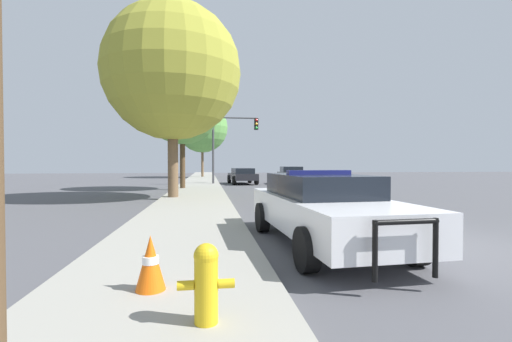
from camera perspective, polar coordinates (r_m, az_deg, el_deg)
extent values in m
plane|color=#4F4F54|center=(8.02, 27.07, -10.74)|extent=(110.00, 110.00, 0.00)
cube|color=#99968C|center=(6.62, -13.11, -12.61)|extent=(3.00, 110.00, 0.13)
cube|color=white|center=(7.06, 11.19, -6.75)|extent=(2.14, 5.17, 0.64)
cube|color=black|center=(7.24, 10.45, -2.29)|extent=(1.75, 2.72, 0.43)
cylinder|color=black|center=(6.20, 24.95, -10.95)|extent=(0.28, 0.71, 0.70)
cylinder|color=black|center=(5.35, 8.40, -12.80)|extent=(0.28, 0.71, 0.70)
cylinder|color=black|center=(8.90, 12.83, -7.18)|extent=(0.28, 0.71, 0.70)
cylinder|color=black|center=(8.33, 1.07, -7.72)|extent=(0.28, 0.71, 0.70)
cylinder|color=black|center=(5.01, 27.74, -11.26)|extent=(0.07, 0.07, 0.76)
cylinder|color=black|center=(4.54, 19.21, -12.48)|extent=(0.07, 0.07, 0.76)
cylinder|color=black|center=(4.70, 23.73, -7.76)|extent=(0.89, 0.12, 0.07)
cube|color=navy|center=(7.23, 10.46, -0.22)|extent=(1.36, 0.27, 0.09)
cube|color=navy|center=(7.46, 17.96, -6.11)|extent=(0.20, 3.65, 0.18)
cylinder|color=gold|center=(3.47, -8.30, -19.16)|extent=(0.23, 0.23, 0.61)
sphere|color=gold|center=(3.37, -8.32, -13.80)|extent=(0.24, 0.24, 0.24)
cylinder|color=gold|center=(3.46, -11.65, -18.18)|extent=(0.16, 0.09, 0.09)
cylinder|color=gold|center=(3.46, -4.97, -18.17)|extent=(0.16, 0.09, 0.09)
cylinder|color=#424247|center=(26.40, -7.15, 3.58)|extent=(0.16, 0.16, 5.19)
cylinder|color=#424247|center=(26.69, -3.55, 8.83)|extent=(3.33, 0.11, 0.11)
cube|color=black|center=(26.82, 0.04, 7.83)|extent=(0.30, 0.24, 0.90)
sphere|color=red|center=(26.73, 0.08, 8.50)|extent=(0.20, 0.20, 0.20)
sphere|color=orange|center=(26.69, 0.08, 7.86)|extent=(0.20, 0.20, 0.20)
sphere|color=green|center=(26.66, 0.08, 7.22)|extent=(0.20, 0.20, 0.20)
cube|color=black|center=(27.65, -2.30, -0.92)|extent=(2.13, 4.34, 0.51)
cube|color=black|center=(27.43, -2.22, 0.03)|extent=(1.71, 2.31, 0.42)
cylinder|color=black|center=(28.80, -4.49, -1.34)|extent=(0.30, 0.72, 0.71)
cylinder|color=black|center=(29.11, -1.06, -1.31)|extent=(0.30, 0.72, 0.71)
cylinder|color=black|center=(26.23, -3.66, -1.59)|extent=(0.30, 0.72, 0.71)
cylinder|color=black|center=(26.56, 0.08, -1.55)|extent=(0.30, 0.72, 0.71)
cube|color=#474C51|center=(27.32, 5.93, -0.86)|extent=(2.14, 4.43, 0.64)
cube|color=black|center=(27.52, 5.86, 0.28)|extent=(1.72, 2.36, 0.44)
cylinder|color=black|center=(26.18, 8.28, -1.66)|extent=(0.29, 0.67, 0.65)
cylinder|color=black|center=(25.89, 4.49, -1.68)|extent=(0.29, 0.67, 0.65)
cylinder|color=black|center=(28.79, 7.22, -1.39)|extent=(0.29, 0.67, 0.65)
cylinder|color=black|center=(28.53, 3.77, -1.41)|extent=(0.29, 0.67, 0.65)
cylinder|color=brown|center=(40.21, -8.92, 2.00)|extent=(0.29, 0.29, 4.12)
sphere|color=#5B9947|center=(40.43, -8.94, 7.21)|extent=(5.87, 5.87, 5.87)
cylinder|color=brown|center=(15.97, -13.67, 2.90)|extent=(0.46, 0.46, 3.97)
sphere|color=#999933|center=(16.50, -13.74, 15.79)|extent=(6.17, 6.17, 6.17)
cylinder|color=#4C3823|center=(21.73, -12.15, 2.15)|extent=(0.32, 0.32, 3.74)
sphere|color=#5B9947|center=(22.01, -12.19, 10.37)|extent=(4.64, 4.64, 4.64)
cone|color=orange|center=(4.42, -17.17, -14.37)|extent=(0.36, 0.36, 0.66)
cylinder|color=white|center=(4.41, -17.18, -13.96)|extent=(0.20, 0.20, 0.09)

